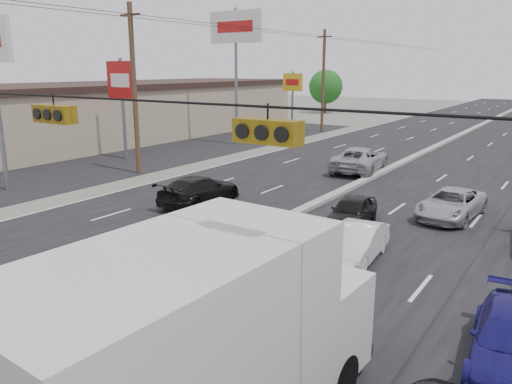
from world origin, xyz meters
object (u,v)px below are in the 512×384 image
Objects in this scene: red_sedan at (229,290)px; box_truck at (202,350)px; oncoming_near at (200,190)px; pole_sign_billboard at (236,36)px; utility_pole_left_c at (323,81)px; queue_car_b at (357,244)px; oncoming_far at (360,159)px; pole_sign_far at (293,87)px; utility_pole_left_b at (134,89)px; pole_sign_mid at (122,86)px; tree_left_far at (326,87)px; queue_car_a at (352,212)px; queue_car_c at (451,204)px.

box_truck is at bearing -58.76° from red_sedan.
red_sedan is 0.86× the size of oncoming_near.
utility_pole_left_c is at bearing 80.54° from pole_sign_billboard.
oncoming_far reaches higher than queue_car_b.
utility_pole_left_b is at bearing -82.03° from pole_sign_far.
utility_pole_left_c is 12.73m from pole_sign_billboard.
utility_pole_left_c is at bearing 78.44° from pole_sign_mid.
pole_sign_mid is at bearing -27.49° from oncoming_near.
pole_sign_far is at bearing -73.30° from tree_left_far.
pole_sign_billboard is at bearing 98.75° from utility_pole_left_b.
utility_pole_left_b reaches higher than queue_car_b.
pole_sign_far is at bearing 117.78° from queue_car_a.
oncoming_near is at bearing 132.99° from box_truck.
pole_sign_mid is (-4.50, 3.00, 0.01)m from utility_pole_left_b.
pole_sign_far is 20.89m from tree_left_far.
pole_sign_mid is at bearing 151.88° from queue_car_b.
oncoming_far is (20.60, -36.89, -2.94)m from tree_left_far.
oncoming_near reaches higher than queue_car_a.
queue_car_b is (26.34, -51.04, -3.10)m from tree_left_far.
utility_pole_left_c reaches higher than queue_car_a.
queue_car_a and queue_car_c have the same top height.
queue_car_b is at bearing -56.76° from pole_sign_far.
utility_pole_left_c is at bearing 90.00° from utility_pole_left_b.
pole_sign_far is 1.29× the size of oncoming_near.
oncoming_near is (-7.41, -0.82, 0.06)m from queue_car_a.
pole_sign_mid reaches higher than queue_car_c.
queue_car_c is at bearing -157.54° from oncoming_near.
utility_pole_left_b is 18.83m from queue_car_c.
box_truck is (20.18, -28.61, -6.89)m from pole_sign_billboard.
queue_car_a is (-3.01, 13.03, -1.36)m from box_truck.
pole_sign_mid reaches higher than queue_car_b.
pole_sign_billboard is 1.83× the size of pole_sign_far.
pole_sign_billboard is at bearing 129.53° from queue_car_b.
oncoming_far is at bearing -20.45° from pole_sign_billboard.
queue_car_c is at bearing -5.21° from pole_sign_mid.
utility_pole_left_c is at bearing -63.47° from oncoming_far.
pole_sign_far is 33.52m from queue_car_a.
box_truck is at bearing -65.88° from utility_pole_left_c.
pole_sign_far is at bearing 118.07° from queue_car_b.
queue_car_a is (18.67, -27.58, -3.79)m from pole_sign_far.
pole_sign_mid is 1.17× the size of pole_sign_far.
tree_left_far is at bearing 115.41° from utility_pole_left_c.
pole_sign_billboard is 24.99m from queue_car_c.
pole_sign_mid is at bearing 179.31° from queue_car_c.
oncoming_far is at bearing 104.51° from queue_car_a.
queue_car_a is at bearing -173.63° from oncoming_near.
queue_car_b is at bearing 74.84° from red_sedan.
queue_car_a is (15.17, -2.58, -4.49)m from utility_pole_left_b.
box_truck is (18.18, -15.61, -3.13)m from utility_pole_left_b.
pole_sign_billboard reaches higher than box_truck.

